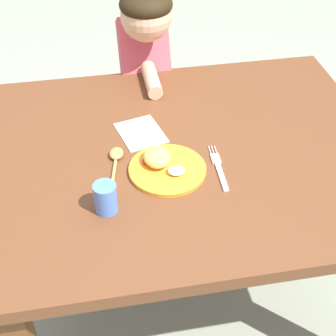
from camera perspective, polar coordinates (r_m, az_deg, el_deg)
ground_plane at (r=2.06m, az=1.57°, el=-14.00°), size 8.00×8.00×0.00m
dining_table at (r=1.59m, az=1.97°, el=-0.90°), size 1.22×0.97×0.73m
plate at (r=1.44m, az=-0.44°, el=0.31°), size 0.22×0.22×0.06m
fork at (r=1.46m, az=5.76°, el=-0.04°), size 0.03×0.20×0.01m
spoon at (r=1.48m, az=-5.96°, el=0.85°), size 0.07×0.23×0.02m
drinking_cup at (r=1.32m, az=-7.06°, el=-3.37°), size 0.06×0.06×0.09m
person at (r=2.05m, az=-2.59°, el=8.63°), size 0.18×0.42×1.04m
napkin at (r=1.59m, az=-3.09°, el=3.98°), size 0.16×0.18×0.00m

